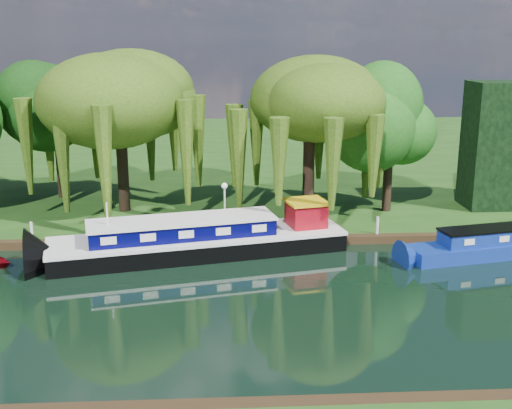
{
  "coord_description": "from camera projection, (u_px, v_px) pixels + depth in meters",
  "views": [
    {
      "loc": [
        0.32,
        -25.45,
        11.24
      ],
      "look_at": [
        2.09,
        6.33,
        2.8
      ],
      "focal_mm": 45.0,
      "sensor_mm": 36.0,
      "label": 1
    }
  ],
  "objects": [
    {
      "name": "mooring_posts",
      "position": [
        207.0,
        228.0,
        35.26
      ],
      "size": [
        19.16,
        0.16,
        1.0
      ],
      "color": "silver",
      "rests_on": "far_bank"
    },
    {
      "name": "far_bank",
      "position": [
        217.0,
        156.0,
        60.18
      ],
      "size": [
        120.0,
        52.0,
        0.45
      ],
      "primitive_type": "cube",
      "color": "#1A3D10",
      "rests_on": "ground"
    },
    {
      "name": "tree_far_right",
      "position": [
        390.0,
        124.0,
        39.32
      ],
      "size": [
        4.87,
        4.87,
        7.96
      ],
      "color": "black",
      "rests_on": "far_bank"
    },
    {
      "name": "willow_right",
      "position": [
        310.0,
        112.0,
        37.59
      ],
      "size": [
        7.19,
        7.19,
        8.76
      ],
      "color": "black",
      "rests_on": "far_bank"
    },
    {
      "name": "reeds_near",
      "position": [
        431.0,
        383.0,
        20.35
      ],
      "size": [
        33.7,
        1.5,
        1.1
      ],
      "color": "#1F5316",
      "rests_on": "ground"
    },
    {
      "name": "willow_left",
      "position": [
        119.0,
        101.0,
        39.02
      ],
      "size": [
        7.92,
        7.92,
        9.49
      ],
      "color": "black",
      "rests_on": "far_bank"
    },
    {
      "name": "tree_far_mid",
      "position": [
        56.0,
        112.0,
        42.65
      ],
      "size": [
        5.13,
        5.13,
        8.4
      ],
      "color": "black",
      "rests_on": "far_bank"
    },
    {
      "name": "narrowboat",
      "position": [
        511.0,
        243.0,
        33.82
      ],
      "size": [
        11.65,
        4.21,
        1.68
      ],
      "rotation": [
        0.0,
        0.0,
        0.2
      ],
      "color": "navy",
      "rests_on": "ground"
    },
    {
      "name": "ground",
      "position": [
        216.0,
        306.0,
        27.43
      ],
      "size": [
        120.0,
        120.0,
        0.0
      ],
      "primitive_type": "plane",
      "color": "black"
    },
    {
      "name": "dutch_barge",
      "position": [
        201.0,
        239.0,
        33.8
      ],
      "size": [
        15.88,
        6.79,
        3.27
      ],
      "rotation": [
        0.0,
        0.0,
        0.22
      ],
      "color": "black",
      "rests_on": "ground"
    },
    {
      "name": "lamppost",
      "position": [
        225.0,
        193.0,
        36.97
      ],
      "size": [
        0.36,
        0.36,
        2.56
      ],
      "color": "silver",
      "rests_on": "far_bank"
    }
  ]
}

